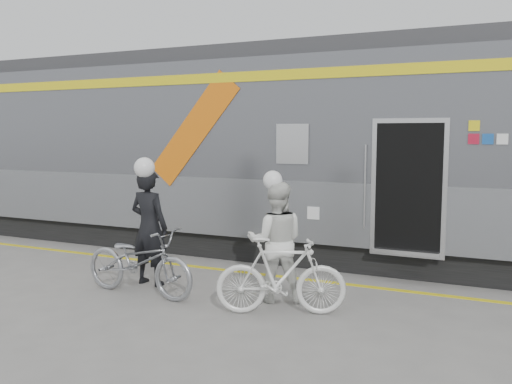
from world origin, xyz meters
The scene contains 9 objects.
ground centered at (0.00, 0.00, 0.00)m, with size 90.00×90.00×0.00m, color slate.
train centered at (0.68, 4.19, 2.05)m, with size 24.00×3.17×4.10m.
safety_strip centered at (0.00, 2.15, 0.00)m, with size 24.00×0.12×0.01m, color yellow.
man centered at (-0.88, 0.85, 0.94)m, with size 0.69×0.45×1.88m, color black.
bicycle_left centered at (-0.68, 0.30, 0.52)m, with size 0.69×1.97×1.03m, color #929499.
woman centered at (1.29, 0.91, 0.87)m, with size 0.85×0.66×1.75m, color silver.
bicycle_right centered at (1.59, 0.36, 0.53)m, with size 0.50×1.76×1.06m, color silver.
helmet_man centered at (-0.88, 0.85, 2.04)m, with size 0.33×0.33×0.33m, color white.
helmet_woman centered at (1.29, 0.91, 1.89)m, with size 0.28×0.28×0.28m, color white.
Camera 1 is at (4.22, -6.24, 2.43)m, focal length 38.00 mm.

